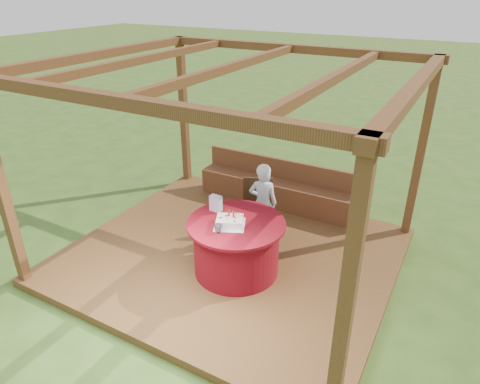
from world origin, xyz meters
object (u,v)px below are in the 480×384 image
at_px(elderly_woman, 263,201).
at_px(gift_bag, 216,203).
at_px(table, 236,247).
at_px(bench, 280,191).
at_px(chair, 257,204).
at_px(birthday_cake, 230,221).
at_px(drinking_glass, 218,229).

distance_m(elderly_woman, gift_bag, 0.92).
height_order(table, gift_bag, gift_bag).
xyz_separation_m(bench, elderly_woman, (0.19, -1.10, 0.35)).
height_order(chair, gift_bag, gift_bag).
distance_m(bench, table, 2.09).
relative_size(table, gift_bag, 5.93).
distance_m(bench, elderly_woman, 1.17).
xyz_separation_m(bench, table, (0.28, -2.07, 0.12)).
bearing_deg(birthday_cake, drinking_glass, -98.03).
bearing_deg(bench, table, -82.35).
height_order(birthday_cake, drinking_glass, birthday_cake).
bearing_deg(chair, elderly_woman, -24.28).
bearing_deg(elderly_woman, bench, 99.78).
bearing_deg(drinking_glass, bench, 94.90).
bearing_deg(birthday_cake, chair, 98.64).
distance_m(bench, gift_bag, 2.02).
relative_size(chair, birthday_cake, 1.76).
distance_m(table, drinking_glass, 0.54).
height_order(chair, birthday_cake, birthday_cake).
bearing_deg(drinking_glass, elderly_woman, 90.67).
height_order(table, drinking_glass, drinking_glass).
height_order(birthday_cake, gift_bag, gift_bag).
height_order(chair, drinking_glass, chair).
bearing_deg(chair, birthday_cake, -81.36).
relative_size(birthday_cake, drinking_glass, 4.69).
distance_m(birthday_cake, gift_bag, 0.44).
relative_size(table, elderly_woman, 1.07).
bearing_deg(drinking_glass, gift_bag, 125.07).
height_order(chair, elderly_woman, elderly_woman).
relative_size(bench, birthday_cake, 5.89).
bearing_deg(chair, table, -78.31).
distance_m(table, elderly_woman, 1.00).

